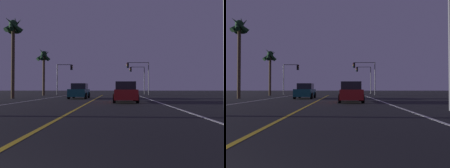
# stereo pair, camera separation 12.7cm
# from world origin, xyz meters

# --- Properties ---
(lane_edge_right) EXTENTS (0.16, 41.35, 0.01)m
(lane_edge_right) POSITION_xyz_m (5.72, 14.67, 0.00)
(lane_edge_right) COLOR silver
(lane_edge_right) RESTS_ON ground
(lane_edge_left) EXTENTS (0.16, 41.35, 0.01)m
(lane_edge_left) POSITION_xyz_m (-5.72, 14.67, 0.00)
(lane_edge_left) COLOR silver
(lane_edge_left) RESTS_ON ground
(lane_center_divider) EXTENTS (0.16, 41.35, 0.01)m
(lane_center_divider) POSITION_xyz_m (0.00, 14.67, 0.00)
(lane_center_divider) COLOR gold
(lane_center_divider) RESTS_ON ground
(car_oncoming) EXTENTS (2.02, 4.30, 1.70)m
(car_oncoming) POSITION_xyz_m (-1.88, 23.42, 0.82)
(car_oncoming) COLOR black
(car_oncoming) RESTS_ON ground
(car_lead_same_lane) EXTENTS (2.02, 4.30, 1.70)m
(car_lead_same_lane) POSITION_xyz_m (2.98, 17.20, 0.82)
(car_lead_same_lane) COLOR black
(car_lead_same_lane) RESTS_ON ground
(traffic_light_near_right) EXTENTS (3.80, 0.36, 5.54)m
(traffic_light_near_right) POSITION_xyz_m (5.96, 35.85, 4.15)
(traffic_light_near_right) COLOR #4C4C51
(traffic_light_near_right) RESTS_ON ground
(traffic_light_near_left) EXTENTS (2.74, 0.36, 5.20)m
(traffic_light_near_left) POSITION_xyz_m (-6.47, 35.85, 3.86)
(traffic_light_near_left) COLOR #4C4C51
(traffic_light_near_left) RESTS_ON ground
(traffic_light_far_right) EXTENTS (2.94, 0.36, 5.32)m
(traffic_light_far_right) POSITION_xyz_m (6.38, 41.35, 3.95)
(traffic_light_far_right) COLOR #4C4C51
(traffic_light_far_right) RESTS_ON ground
(street_lamp_right_near) EXTENTS (2.53, 0.44, 7.99)m
(street_lamp_right_near) POSITION_xyz_m (7.35, 10.48, 5.10)
(street_lamp_right_near) COLOR #4C4C51
(street_lamp_right_near) RESTS_ON ground
(palm_tree_left_mid) EXTENTS (2.22, 2.21, 9.11)m
(palm_tree_left_mid) POSITION_xyz_m (-9.29, 23.11, 7.35)
(palm_tree_left_mid) COLOR #473826
(palm_tree_left_mid) RESTS_ON ground
(palm_tree_left_far) EXTENTS (2.22, 2.43, 7.37)m
(palm_tree_left_far) POSITION_xyz_m (-9.04, 32.70, 5.84)
(palm_tree_left_far) COLOR #473826
(palm_tree_left_far) RESTS_ON ground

